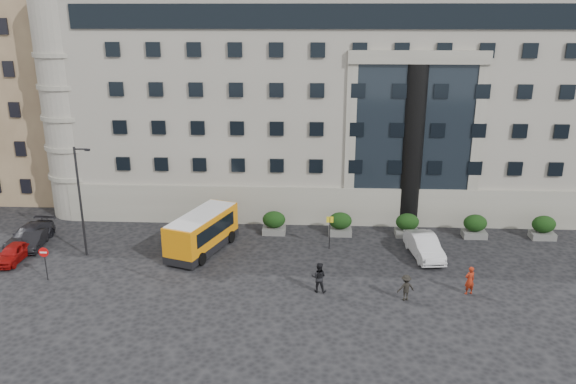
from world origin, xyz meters
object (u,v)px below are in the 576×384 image
at_px(minibus, 202,231).
at_px(pedestrian_c, 406,288).
at_px(hedge_d, 407,225).
at_px(bus_stop_sign, 330,227).
at_px(hedge_c, 340,224).
at_px(pedestrian_b, 319,277).
at_px(hedge_a, 208,221).
at_px(parked_car_c, 30,235).
at_px(pedestrian_a, 470,280).
at_px(parked_car_d, 94,191).
at_px(white_taxi, 424,246).
at_px(hedge_f, 543,227).
at_px(parked_car_a, 13,253).
at_px(hedge_b, 274,222).
at_px(red_truck, 123,189).
at_px(parked_car_b, 34,240).
at_px(no_entry_sign, 44,257).
at_px(hedge_e, 475,226).
at_px(street_lamp, 81,198).

relative_size(minibus, pedestrian_c, 4.34).
distance_m(hedge_d, bus_stop_sign, 6.76).
distance_m(hedge_c, pedestrian_b, 9.65).
bearing_deg(hedge_a, minibus, -86.17).
distance_m(parked_car_c, pedestrian_a, 31.64).
bearing_deg(parked_car_d, white_taxi, -23.93).
bearing_deg(hedge_f, parked_car_a, -171.09).
distance_m(hedge_b, hedge_f, 20.80).
xyz_separation_m(parked_car_a, parked_car_c, (-0.32, 3.01, 0.10)).
bearing_deg(hedge_b, hedge_d, 0.00).
relative_size(white_taxi, pedestrian_c, 2.94).
distance_m(red_truck, white_taxi, 27.44).
bearing_deg(pedestrian_c, hedge_d, -115.41).
bearing_deg(parked_car_b, parked_car_d, 80.40).
xyz_separation_m(red_truck, parked_car_a, (-3.61, -12.84, -0.69)).
distance_m(hedge_b, parked_car_d, 19.40).
distance_m(hedge_d, parked_car_a, 28.93).
xyz_separation_m(hedge_d, parked_car_d, (-27.98, 8.20, -0.31)).
bearing_deg(no_entry_sign, parked_car_a, 143.05).
xyz_separation_m(hedge_a, hedge_b, (5.20, 0.00, 0.00)).
bearing_deg(pedestrian_a, hedge_e, -125.47).
height_order(hedge_a, bus_stop_sign, bus_stop_sign).
height_order(hedge_c, parked_car_b, hedge_c).
bearing_deg(no_entry_sign, parked_car_d, 101.22).
distance_m(hedge_f, parked_car_b, 38.57).
bearing_deg(minibus, hedge_e, 29.47).
xyz_separation_m(hedge_c, red_truck, (-19.47, 6.77, 0.39)).
distance_m(no_entry_sign, pedestrian_b, 17.72).
distance_m(hedge_b, pedestrian_b, 10.12).
bearing_deg(pedestrian_b, pedestrian_c, 179.35).
bearing_deg(parked_car_c, hedge_e, 9.09).
xyz_separation_m(parked_car_c, pedestrian_a, (31.00, -6.31, 0.20)).
height_order(hedge_a, hedge_b, same).
bearing_deg(hedge_c, pedestrian_a, -50.95).
xyz_separation_m(parked_car_a, parked_car_b, (0.29, 2.42, -0.01)).
xyz_separation_m(hedge_f, parked_car_b, (-38.39, -3.64, -0.31)).
bearing_deg(white_taxi, pedestrian_c, -117.26).
distance_m(parked_car_b, pedestrian_a, 30.93).
xyz_separation_m(bus_stop_sign, pedestrian_a, (8.50, -6.57, -0.81)).
bearing_deg(bus_stop_sign, minibus, -174.91).
distance_m(parked_car_b, parked_car_d, 11.84).
relative_size(no_entry_sign, pedestrian_a, 1.26).
height_order(bus_stop_sign, no_entry_sign, bus_stop_sign).
distance_m(hedge_c, street_lamp, 19.27).
distance_m(hedge_a, pedestrian_c, 17.36).
bearing_deg(no_entry_sign, pedestrian_b, -2.13).
bearing_deg(parked_car_a, minibus, 12.02).
distance_m(hedge_f, parked_car_d, 39.25).
bearing_deg(white_taxi, red_truck, 149.27).
distance_m(hedge_d, hedge_f, 10.40).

